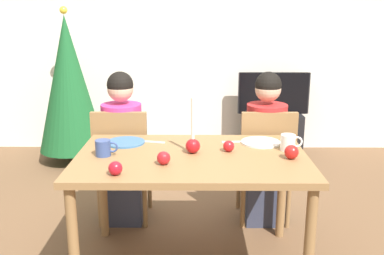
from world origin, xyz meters
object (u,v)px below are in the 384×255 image
object	(u,v)px
dining_table	(192,168)
tv	(274,93)
person_right_child	(265,151)
christmas_tree	(69,84)
chair_right	(266,160)
mug_left	(104,148)
apple_far_edge	(291,152)
apple_near_candle	(229,146)
person_left_child	(123,151)
mug_right	(288,143)
plate_left	(125,142)
plate_right	(261,142)
apple_by_right_mug	(115,168)
candle_centerpiece	(193,142)
chair_left	(123,159)
apple_by_left_plate	(164,158)
tv_stand	(272,134)

from	to	relation	value
dining_table	tv	bearing A→B (deg)	68.75
person_right_child	christmas_tree	distance (m)	2.35
chair_right	mug_left	xyz separation A→B (m)	(-1.08, -0.62, 0.29)
tv	apple_far_edge	distance (m)	2.39
person_right_child	apple_near_candle	bearing A→B (deg)	-119.66
dining_table	apple_near_candle	bearing A→B (deg)	17.49
tv	apple_near_candle	size ratio (longest dim) A/B	11.21
dining_table	chair_right	distance (m)	0.84
person_left_child	person_right_child	bearing A→B (deg)	0.00
mug_right	apple_near_candle	xyz separation A→B (m)	(-0.37, -0.03, -0.02)
chair_right	mug_left	world-z (taller)	chair_right
mug_right	apple_near_candle	world-z (taller)	mug_right
plate_left	apple_far_edge	bearing A→B (deg)	-16.80
chair_right	plate_left	xyz separation A→B (m)	(-0.99, -0.36, 0.24)
person_right_child	plate_right	xyz separation A→B (m)	(-0.10, -0.39, 0.19)
tv	apple_near_candle	xyz separation A→B (m)	(-0.67, -2.23, 0.08)
dining_table	apple_by_right_mug	bearing A→B (deg)	-140.21
person_left_child	candle_centerpiece	xyz separation A→B (m)	(0.53, -0.60, 0.25)
mug_left	apple_by_right_mug	distance (m)	0.34
chair_left	person_left_child	distance (m)	0.07
candle_centerpiece	mug_right	size ratio (longest dim) A/B	2.50
person_right_child	apple_far_edge	xyz separation A→B (m)	(0.04, -0.70, 0.22)
person_left_child	apple_by_left_plate	xyz separation A→B (m)	(0.37, -0.81, 0.22)
christmas_tree	apple_by_left_plate	distance (m)	2.50
christmas_tree	mug_right	size ratio (longest dim) A/B	11.94
apple_by_left_plate	mug_left	bearing A→B (deg)	157.53
dining_table	plate_left	xyz separation A→B (m)	(-0.44, 0.25, 0.09)
candle_centerpiece	mug_left	bearing A→B (deg)	-173.89
candle_centerpiece	mug_right	xyz separation A→B (m)	(0.60, 0.06, -0.02)
tv	apple_by_right_mug	world-z (taller)	tv
chair_right	tv	size ratio (longest dim) A/B	1.14
dining_table	apple_near_candle	size ratio (longest dim) A/B	19.87
dining_table	mug_right	xyz separation A→B (m)	(0.60, 0.10, 0.13)
apple_near_candle	apple_by_right_mug	world-z (taller)	apple_by_right_mug
tv	plate_right	xyz separation A→B (m)	(-0.44, -2.05, 0.05)
dining_table	apple_by_right_mug	world-z (taller)	apple_by_right_mug
christmas_tree	mug_left	xyz separation A→B (m)	(0.78, -2.06, -0.05)
candle_centerpiece	apple_near_candle	bearing A→B (deg)	7.53
chair_right	person_left_child	distance (m)	1.08
apple_near_candle	apple_by_left_plate	size ratio (longest dim) A/B	0.91
person_left_child	apple_far_edge	size ratio (longest dim) A/B	13.91
plate_left	apple_by_right_mug	distance (m)	0.58
apple_by_right_mug	person_right_child	bearing A→B (deg)	45.63
dining_table	tv_stand	distance (m)	2.50
tv_stand	apple_by_left_plate	size ratio (longest dim) A/B	8.26
plate_right	apple_far_edge	world-z (taller)	apple_far_edge
mug_left	person_left_child	bearing A→B (deg)	89.80
apple_far_edge	chair_left	bearing A→B (deg)	148.94
mug_right	tv	bearing A→B (deg)	82.44
plate_right	apple_far_edge	size ratio (longest dim) A/B	3.06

